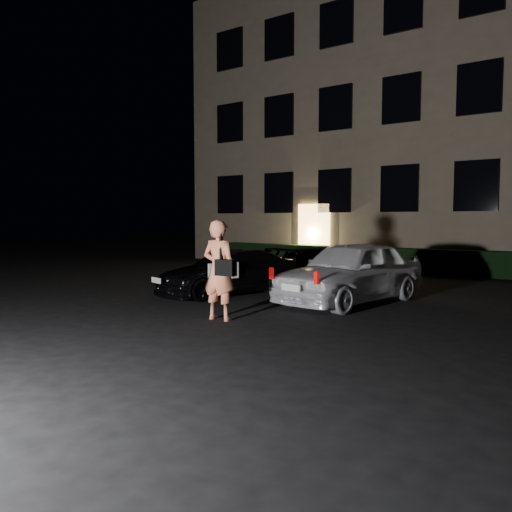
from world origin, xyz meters
The scene contains 6 objects.
ground centered at (0.00, 0.00, 0.00)m, with size 80.00×80.00×0.00m, color black.
building centered at (0.00, 14.99, 6.00)m, with size 20.00×8.11×12.00m.
hedge centered at (0.00, 10.50, 0.42)m, with size 15.00×0.70×0.85m, color black.
sedan centered at (-1.54, 2.83, 0.56)m, with size 2.68×4.15×1.12m.
hatch centered at (1.55, 3.34, 0.70)m, with size 2.39×4.37×1.41m.
man centered at (0.36, 0.13, 0.94)m, with size 0.79×0.50×1.86m.
Camera 1 is at (6.19, -7.02, 1.87)m, focal length 35.00 mm.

